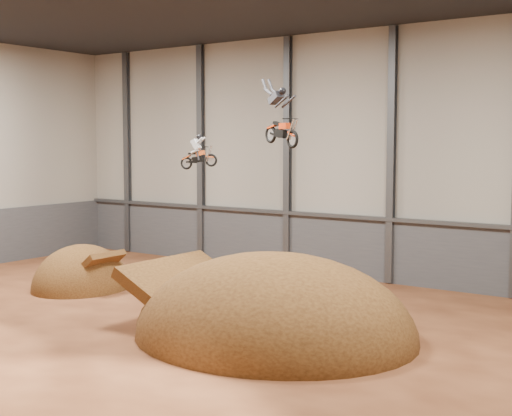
# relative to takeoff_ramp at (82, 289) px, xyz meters

# --- Properties ---
(floor) EXTENTS (40.00, 40.00, 0.00)m
(floor) POSITION_rel_takeoff_ramp_xyz_m (9.44, -4.10, 0.00)
(floor) COLOR #512815
(floor) RESTS_ON ground
(back_wall) EXTENTS (40.00, 0.10, 14.00)m
(back_wall) POSITION_rel_takeoff_ramp_xyz_m (9.44, 10.90, 7.00)
(back_wall) COLOR #A49E92
(back_wall) RESTS_ON ground
(lower_band_back) EXTENTS (39.80, 0.18, 3.50)m
(lower_band_back) POSITION_rel_takeoff_ramp_xyz_m (9.44, 10.80, 1.75)
(lower_band_back) COLOR #4B4D52
(lower_band_back) RESTS_ON ground
(steel_rail) EXTENTS (39.80, 0.35, 0.20)m
(steel_rail) POSITION_rel_takeoff_ramp_xyz_m (9.44, 10.65, 3.55)
(steel_rail) COLOR #47494F
(steel_rail) RESTS_ON lower_band_back
(steel_column_0) EXTENTS (0.40, 0.36, 13.90)m
(steel_column_0) POSITION_rel_takeoff_ramp_xyz_m (-7.23, 10.70, 7.00)
(steel_column_0) COLOR #47494F
(steel_column_0) RESTS_ON ground
(steel_column_1) EXTENTS (0.40, 0.36, 13.90)m
(steel_column_1) POSITION_rel_takeoff_ramp_xyz_m (-0.56, 10.70, 7.00)
(steel_column_1) COLOR #47494F
(steel_column_1) RESTS_ON ground
(steel_column_2) EXTENTS (0.40, 0.36, 13.90)m
(steel_column_2) POSITION_rel_takeoff_ramp_xyz_m (6.10, 10.70, 7.00)
(steel_column_2) COLOR #47494F
(steel_column_2) RESTS_ON ground
(steel_column_3) EXTENTS (0.40, 0.36, 13.90)m
(steel_column_3) POSITION_rel_takeoff_ramp_xyz_m (12.77, 10.70, 7.00)
(steel_column_3) COLOR #47494F
(steel_column_3) RESTS_ON ground
(takeoff_ramp) EXTENTS (4.73, 5.46, 4.73)m
(takeoff_ramp) POSITION_rel_takeoff_ramp_xyz_m (0.00, 0.00, 0.00)
(takeoff_ramp) COLOR #3E240F
(takeoff_ramp) RESTS_ON ground
(landing_ramp) EXTENTS (11.63, 10.29, 6.71)m
(landing_ramp) POSITION_rel_takeoff_ramp_xyz_m (13.52, -1.94, 0.00)
(landing_ramp) COLOR #3E240F
(landing_ramp) RESTS_ON ground
(fmx_rider_a) EXTENTS (2.10, 1.13, 1.84)m
(fmx_rider_a) POSITION_rel_takeoff_ramp_xyz_m (8.40, -0.31, 7.41)
(fmx_rider_a) COLOR #D95720
(fmx_rider_b) EXTENTS (3.55, 2.16, 3.09)m
(fmx_rider_b) POSITION_rel_takeoff_ramp_xyz_m (12.47, 0.15, 8.96)
(fmx_rider_b) COLOR red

